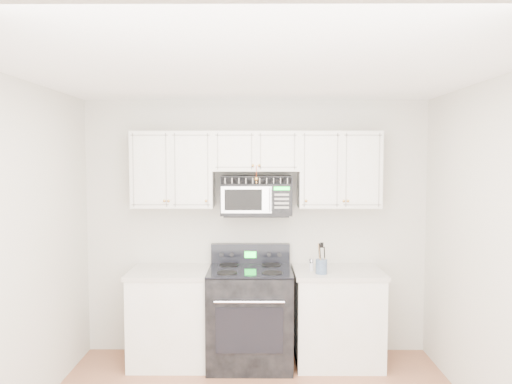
{
  "coord_description": "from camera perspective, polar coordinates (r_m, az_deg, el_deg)",
  "views": [
    {
      "loc": [
        0.02,
        -3.36,
        2.01
      ],
      "look_at": [
        0.0,
        1.3,
        1.69
      ],
      "focal_mm": 35.0,
      "sensor_mm": 36.0,
      "label": 1
    }
  ],
  "objects": [
    {
      "name": "microwave",
      "position": [
        4.94,
        0.03,
        -0.36
      ],
      "size": [
        0.7,
        0.4,
        0.39
      ],
      "color": "black",
      "rests_on": "ground"
    },
    {
      "name": "shaker_salt",
      "position": [
        4.91,
        6.37,
        -8.4
      ],
      "size": [
        0.04,
        0.04,
        0.09
      ],
      "color": "silver",
      "rests_on": "base_cabinet_right"
    },
    {
      "name": "upper_cabinets",
      "position": [
        4.95,
        0.02,
        3.01
      ],
      "size": [
        2.44,
        0.37,
        0.75
      ],
      "color": "silver",
      "rests_on": "ground"
    },
    {
      "name": "shaker_pepper",
      "position": [
        4.95,
        6.35,
        -8.21
      ],
      "size": [
        0.04,
        0.04,
        0.11
      ],
      "color": "silver",
      "rests_on": "base_cabinet_right"
    },
    {
      "name": "base_cabinet_right",
      "position": [
        5.11,
        9.29,
        -14.2
      ],
      "size": [
        0.86,
        0.65,
        0.92
      ],
      "color": "silver",
      "rests_on": "ground"
    },
    {
      "name": "utensil_crock",
      "position": [
        4.79,
        7.49,
        -8.35
      ],
      "size": [
        0.11,
        0.11,
        0.29
      ],
      "color": "slate",
      "rests_on": "base_cabinet_right"
    },
    {
      "name": "room",
      "position": [
        3.43,
        -0.1,
        -8.05
      ],
      "size": [
        3.51,
        3.51,
        2.61
      ],
      "color": "#955D3E",
      "rests_on": "ground"
    },
    {
      "name": "base_cabinet_left",
      "position": [
        5.12,
        -9.27,
        -14.17
      ],
      "size": [
        0.86,
        0.65,
        0.92
      ],
      "color": "silver",
      "rests_on": "ground"
    },
    {
      "name": "range",
      "position": [
        5.01,
        -0.69,
        -13.83
      ],
      "size": [
        0.81,
        0.73,
        1.13
      ],
      "color": "black",
      "rests_on": "ground"
    }
  ]
}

